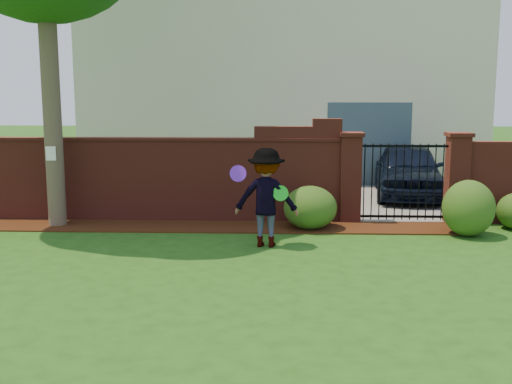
{
  "coord_description": "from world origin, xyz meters",
  "views": [
    {
      "loc": [
        0.89,
        -8.71,
        2.72
      ],
      "look_at": [
        0.53,
        1.4,
        1.05
      ],
      "focal_mm": 43.07,
      "sensor_mm": 36.0,
      "label": 1
    }
  ],
  "objects_px": {
    "car": "(409,171)",
    "man": "(266,198)",
    "frisbee_green": "(281,193)",
    "frisbee_purple": "(238,173)"
  },
  "relations": [
    {
      "from": "frisbee_purple",
      "to": "man",
      "type": "bearing_deg",
      "value": 17.64
    },
    {
      "from": "frisbee_green",
      "to": "frisbee_purple",
      "type": "bearing_deg",
      "value": -179.61
    },
    {
      "from": "man",
      "to": "frisbee_purple",
      "type": "distance_m",
      "value": 0.67
    },
    {
      "from": "frisbee_purple",
      "to": "frisbee_green",
      "type": "xyz_separation_m",
      "value": [
        0.73,
        0.01,
        -0.34
      ]
    },
    {
      "from": "car",
      "to": "man",
      "type": "distance_m",
      "value": 6.27
    },
    {
      "from": "car",
      "to": "man",
      "type": "height_order",
      "value": "man"
    },
    {
      "from": "man",
      "to": "frisbee_green",
      "type": "xyz_separation_m",
      "value": [
        0.26,
        -0.15,
        0.11
      ]
    },
    {
      "from": "man",
      "to": "frisbee_green",
      "type": "relative_size",
      "value": 6.42
    },
    {
      "from": "car",
      "to": "frisbee_green",
      "type": "bearing_deg",
      "value": -114.07
    },
    {
      "from": "frisbee_purple",
      "to": "frisbee_green",
      "type": "bearing_deg",
      "value": 0.39
    }
  ]
}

